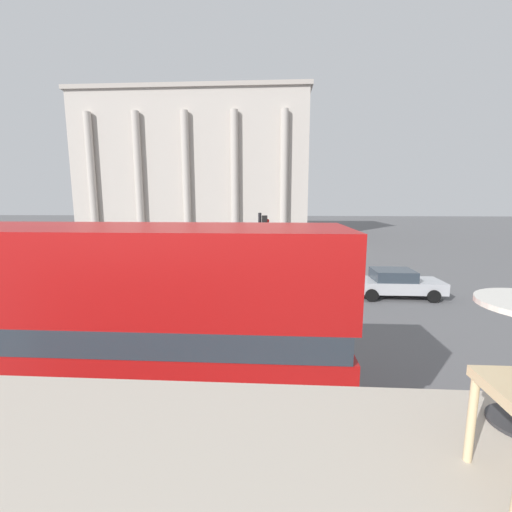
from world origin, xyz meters
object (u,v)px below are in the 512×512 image
Objects in this scene: plaza_building_left at (200,169)px; traffic_light_near at (262,252)px; car_navy at (279,249)px; car_silver at (395,283)px; pedestrian_olive at (189,254)px; traffic_light_mid at (187,245)px; pedestrian_black at (308,243)px; double_decker_bus at (62,323)px.

traffic_light_near is at bearing -73.92° from plaza_building_left.
traffic_light_near reaches higher than car_navy.
car_navy is (0.77, 14.85, -2.02)m from traffic_light_near.
car_silver is (16.42, -31.39, -8.22)m from plaza_building_left.
traffic_light_mid is at bearing 162.82° from pedestrian_olive.
traffic_light_mid is at bearing -78.97° from plaza_building_left.
plaza_building_left reaches higher than traffic_light_mid.
car_silver is 2.38× the size of pedestrian_olive.
plaza_building_left is at bearing 84.34° from pedestrian_black.
double_decker_bus is 14.47m from car_silver.
pedestrian_olive is at bearing 103.53° from traffic_light_mid.
plaza_building_left is 23.76m from pedestrian_black.
traffic_light_mid is (-0.75, 12.04, -0.07)m from double_decker_bus.
traffic_light_mid is (5.81, -29.80, -6.66)m from plaza_building_left.
traffic_light_mid is at bearing 128.39° from car_navy.
double_decker_bus is 2.56× the size of traffic_light_near.
car_navy is 3.45m from pedestrian_black.
pedestrian_black is at bearing -46.93° from car_silver.
double_decker_bus is at bearing -148.64° from pedestrian_black.
car_silver is (5.56, -11.22, 0.00)m from car_navy.
traffic_light_mid is 0.82× the size of car_navy.
double_decker_bus is at bearing 155.74° from pedestrian_olive.
traffic_light_mid reaches higher than car_navy.
double_decker_bus reaches higher than traffic_light_near.
pedestrian_olive is (-1.16, 4.81, -1.24)m from traffic_light_mid.
pedestrian_olive is 1.05× the size of pedestrian_black.
car_navy is 2.51× the size of pedestrian_black.
traffic_light_near is 2.37× the size of pedestrian_olive.
plaza_building_left is 8.51× the size of traffic_light_mid.
traffic_light_near is at bearing 69.95° from double_decker_bus.
traffic_light_near is 1.00× the size of car_navy.
plaza_building_left reaches higher than traffic_light_near.
pedestrian_olive is 11.30m from pedestrian_black.
pedestrian_black is (13.45, -17.90, -7.96)m from plaza_building_left.
double_decker_bus is at bearing -81.09° from plaza_building_left.
pedestrian_black is at bearing 78.92° from traffic_light_near.
traffic_light_near is 17.54m from pedestrian_black.
traffic_light_mid is at bearing 100.93° from double_decker_bus.
pedestrian_black is (2.58, 2.27, 0.26)m from car_navy.
pedestrian_black is (7.64, 11.90, -1.29)m from traffic_light_mid.
pedestrian_olive is (4.65, -24.99, -7.90)m from plaza_building_left.
double_decker_bus is at bearing 77.30° from car_silver.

